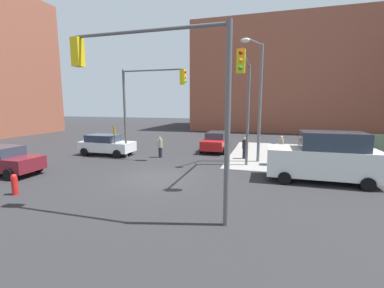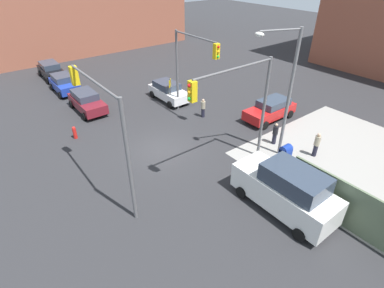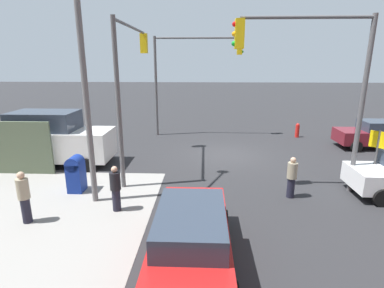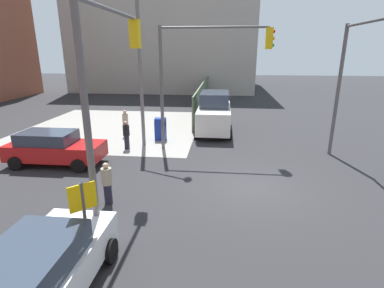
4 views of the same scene
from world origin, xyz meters
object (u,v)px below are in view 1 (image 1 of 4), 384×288
object	(u,v)px
pedestrian_walking_north	(160,147)
street_lamp_corner	(258,94)
van_white_delivery	(324,158)
traffic_signal_nw_corner	(147,96)
mailbox_blue	(273,154)
hatchback_maroon	(2,160)
coupe_red	(216,141)
coupe_white	(106,144)
fire_hydrant	(15,184)
pedestrian_crossing	(245,148)
pedestrian_waiting	(281,147)
traffic_signal_ne_corner	(246,93)
traffic_signal_se_corner	(161,84)

from	to	relation	value
pedestrian_walking_north	street_lamp_corner	bearing A→B (deg)	83.91
van_white_delivery	pedestrian_walking_north	distance (m)	11.15
traffic_signal_nw_corner	street_lamp_corner	xyz separation A→B (m)	(7.71, 0.96, 0.11)
mailbox_blue	hatchback_maroon	size ratio (longest dim) A/B	0.32
coupe_red	coupe_white	world-z (taller)	same
coupe_red	mailbox_blue	bearing A→B (deg)	-42.08
fire_hydrant	pedestrian_crossing	bearing A→B (deg)	49.31
street_lamp_corner	pedestrian_waiting	bearing A→B (deg)	48.09
van_white_delivery	fire_hydrant	bearing A→B (deg)	-156.20
coupe_white	van_white_delivery	size ratio (longest dim) A/B	0.79
pedestrian_walking_north	traffic_signal_nw_corner	bearing A→B (deg)	-51.02
coupe_red	pedestrian_waiting	world-z (taller)	pedestrian_waiting
coupe_white	pedestrian_crossing	distance (m)	10.85
traffic_signal_ne_corner	pedestrian_waiting	distance (m)	6.76
traffic_signal_ne_corner	fire_hydrant	bearing A→B (deg)	-145.70
traffic_signal_nw_corner	van_white_delivery	bearing A→B (deg)	-13.49
coupe_red	pedestrian_walking_north	world-z (taller)	coupe_red
fire_hydrant	van_white_delivery	size ratio (longest dim) A/B	0.17
hatchback_maroon	pedestrian_crossing	distance (m)	15.46
fire_hydrant	coupe_white	size ratio (longest dim) A/B	0.22
van_white_delivery	pedestrian_walking_north	bearing A→B (deg)	162.22
traffic_signal_ne_corner	street_lamp_corner	size ratio (longest dim) A/B	0.81
street_lamp_corner	hatchback_maroon	xyz separation A→B (m)	(-13.94, -7.20, -3.86)
traffic_signal_se_corner	fire_hydrant	bearing A→B (deg)	177.64
mailbox_blue	pedestrian_waiting	distance (m)	2.48
traffic_signal_nw_corner	traffic_signal_ne_corner	bearing A→B (deg)	-17.24
van_white_delivery	traffic_signal_se_corner	bearing A→B (deg)	-135.16
mailbox_blue	pedestrian_walking_north	distance (m)	8.20
fire_hydrant	pedestrian_crossing	distance (m)	14.12
mailbox_blue	coupe_white	xyz separation A→B (m)	(-12.73, -0.09, 0.08)
street_lamp_corner	coupe_red	bearing A→B (deg)	133.19
van_white_delivery	pedestrian_waiting	bearing A→B (deg)	107.87
mailbox_blue	coupe_red	distance (m)	6.28
traffic_signal_nw_corner	street_lamp_corner	world-z (taller)	street_lamp_corner
traffic_signal_se_corner	hatchback_maroon	distance (m)	12.10
van_white_delivery	traffic_signal_nw_corner	bearing A→B (deg)	166.51
mailbox_blue	coupe_white	distance (m)	12.73
street_lamp_corner	hatchback_maroon	size ratio (longest dim) A/B	1.82
traffic_signal_nw_corner	hatchback_maroon	size ratio (longest dim) A/B	1.48
traffic_signal_se_corner	coupe_white	size ratio (longest dim) A/B	1.53
van_white_delivery	pedestrian_waiting	xyz separation A→B (m)	(-1.81, 5.60, -0.39)
coupe_red	fire_hydrant	bearing A→B (deg)	-115.98
traffic_signal_nw_corner	pedestrian_walking_north	world-z (taller)	traffic_signal_nw_corner
traffic_signal_se_corner	pedestrian_walking_north	size ratio (longest dim) A/B	4.15
pedestrian_crossing	pedestrian_waiting	xyz separation A→B (m)	(2.60, 0.90, 0.06)
traffic_signal_ne_corner	hatchback_maroon	distance (m)	14.48
coupe_white	mailbox_blue	bearing A→B (deg)	0.43
hatchback_maroon	pedestrian_waiting	world-z (taller)	pedestrian_waiting
traffic_signal_nw_corner	hatchback_maroon	world-z (taller)	traffic_signal_nw_corner
fire_hydrant	pedestrian_crossing	xyz separation A→B (m)	(9.20, 10.70, 0.34)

